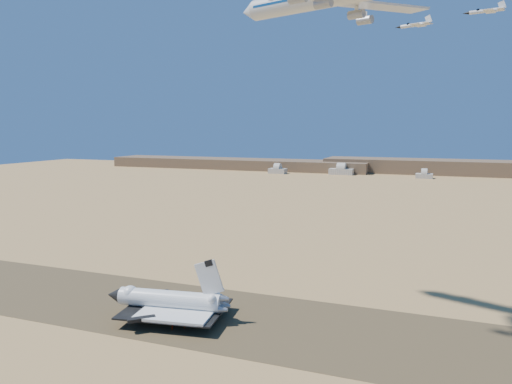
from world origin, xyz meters
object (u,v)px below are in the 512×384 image
(crew_a, at_px, (172,326))
(crew_c, at_px, (184,326))
(shuttle, at_px, (169,302))
(crew_b, at_px, (172,328))
(chase_jet_e, at_px, (415,25))
(chase_jet_f, at_px, (486,11))

(crew_a, xyz_separation_m, crew_c, (3.22, 1.59, -0.08))
(shuttle, distance_m, crew_b, 10.86)
(crew_a, distance_m, chase_jet_e, 137.20)
(crew_a, bearing_deg, chase_jet_e, -59.21)
(crew_b, relative_size, chase_jet_e, 0.11)
(crew_c, bearing_deg, shuttle, -11.66)
(shuttle, height_order, chase_jet_f, chase_jet_f)
(shuttle, height_order, crew_c, shuttle)
(shuttle, height_order, crew_a, shuttle)
(shuttle, bearing_deg, crew_c, -41.34)
(shuttle, distance_m, chase_jet_f, 163.38)
(crew_b, distance_m, chase_jet_f, 167.59)
(shuttle, bearing_deg, chase_jet_e, 36.90)
(shuttle, bearing_deg, crew_b, -61.79)
(crew_a, xyz_separation_m, crew_b, (0.41, -0.68, -0.12))
(shuttle, relative_size, chase_jet_e, 2.95)
(crew_a, distance_m, crew_b, 0.81)
(crew_c, relative_size, chase_jet_f, 0.10)
(crew_a, bearing_deg, crew_b, -168.95)
(chase_jet_e, bearing_deg, chase_jet_f, 63.27)
(crew_b, bearing_deg, crew_c, -62.67)
(chase_jet_e, height_order, chase_jet_f, chase_jet_f)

